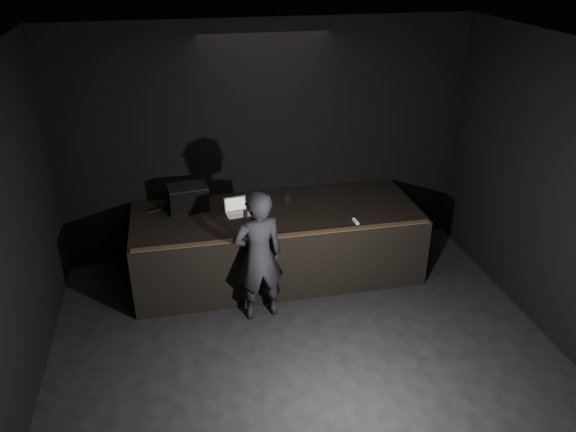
# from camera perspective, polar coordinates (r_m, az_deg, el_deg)

# --- Properties ---
(ground) EXTENTS (7.00, 7.00, 0.00)m
(ground) POSITION_cam_1_polar(r_m,az_deg,el_deg) (6.25, 3.89, -18.97)
(ground) COLOR black
(ground) RESTS_ON ground
(room_walls) EXTENTS (6.10, 7.10, 3.52)m
(room_walls) POSITION_cam_1_polar(r_m,az_deg,el_deg) (5.01, 4.59, -2.54)
(room_walls) COLOR black
(room_walls) RESTS_ON ground
(stage_riser) EXTENTS (4.00, 1.50, 1.00)m
(stage_riser) POSITION_cam_1_polar(r_m,az_deg,el_deg) (8.07, -1.15, -2.76)
(stage_riser) COLOR black
(stage_riser) RESTS_ON ground
(riser_lip) EXTENTS (3.92, 0.10, 0.01)m
(riser_lip) POSITION_cam_1_polar(r_m,az_deg,el_deg) (7.22, -0.13, -1.96)
(riser_lip) COLOR brown
(riser_lip) RESTS_ON stage_riser
(stage_monitor) EXTENTS (0.59, 0.47, 0.36)m
(stage_monitor) POSITION_cam_1_polar(r_m,az_deg,el_deg) (7.96, -10.14, 1.83)
(stage_monitor) COLOR black
(stage_monitor) RESTS_ON stage_riser
(cable) EXTENTS (0.94, 0.40, 0.02)m
(cable) POSITION_cam_1_polar(r_m,az_deg,el_deg) (8.18, -10.91, 1.17)
(cable) COLOR black
(cable) RESTS_ON stage_riser
(laptop) EXTENTS (0.34, 0.32, 0.21)m
(laptop) POSITION_cam_1_polar(r_m,az_deg,el_deg) (7.80, -5.22, 0.63)
(laptop) COLOR white
(laptop) RESTS_ON stage_riser
(beer_can) EXTENTS (0.06, 0.06, 0.15)m
(beer_can) POSITION_cam_1_polar(r_m,az_deg,el_deg) (7.61, -4.35, 0.10)
(beer_can) COLOR silver
(beer_can) RESTS_ON stage_riser
(plastic_cup) EXTENTS (0.09, 0.09, 0.11)m
(plastic_cup) POSITION_cam_1_polar(r_m,az_deg,el_deg) (8.07, -0.02, 1.66)
(plastic_cup) COLOR white
(plastic_cup) RESTS_ON stage_riser
(wii_remote) EXTENTS (0.05, 0.16, 0.03)m
(wii_remote) POSITION_cam_1_polar(r_m,az_deg,el_deg) (7.60, 6.88, -0.53)
(wii_remote) COLOR white
(wii_remote) RESTS_ON stage_riser
(person) EXTENTS (0.70, 0.51, 1.76)m
(person) POSITION_cam_1_polar(r_m,az_deg,el_deg) (7.01, -3.01, -4.11)
(person) COLOR black
(person) RESTS_ON ground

